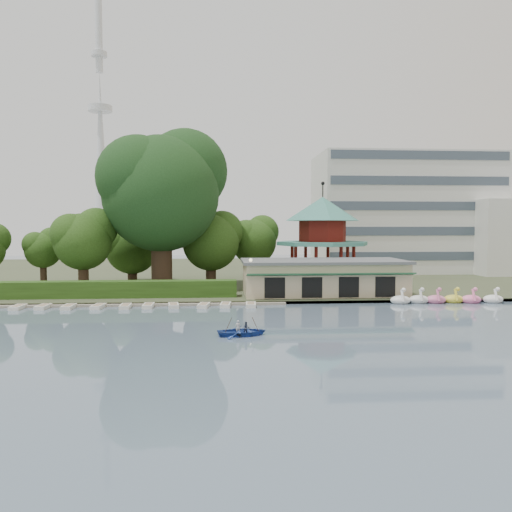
{
  "coord_description": "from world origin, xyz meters",
  "views": [
    {
      "loc": [
        -1.8,
        -34.33,
        8.06
      ],
      "look_at": [
        2.0,
        18.0,
        5.0
      ],
      "focal_mm": 35.0,
      "sensor_mm": 36.0,
      "label": 1
    }
  ],
  "objects": [
    {
      "name": "office_building",
      "position": [
        32.67,
        49.0,
        9.73
      ],
      "size": [
        38.0,
        18.0,
        20.0
      ],
      "color": "silver",
      "rests_on": "shore"
    },
    {
      "name": "ground_plane",
      "position": [
        0.0,
        0.0,
        0.0
      ],
      "size": [
        220.0,
        220.0,
        0.0
      ],
      "primitive_type": "plane",
      "color": "slate",
      "rests_on": "ground"
    },
    {
      "name": "small_trees",
      "position": [
        -10.96,
        32.03,
        6.2
      ],
      "size": [
        39.4,
        17.19,
        9.98
      ],
      "color": "#3A281C",
      "rests_on": "shore"
    },
    {
      "name": "lamp_post",
      "position": [
        1.5,
        19.0,
        3.34
      ],
      "size": [
        0.36,
        0.36,
        4.28
      ],
      "color": "black",
      "rests_on": "shore"
    },
    {
      "name": "hedge",
      "position": [
        -15.0,
        20.5,
        1.3
      ],
      "size": [
        30.0,
        2.0,
        1.8
      ],
      "primitive_type": "cube",
      "color": "#2A4C17",
      "rests_on": "shore"
    },
    {
      "name": "embankment",
      "position": [
        0.0,
        17.3,
        0.15
      ],
      "size": [
        220.0,
        0.6,
        0.3
      ],
      "primitive_type": "cube",
      "color": "gray",
      "rests_on": "ground"
    },
    {
      "name": "boathouse",
      "position": [
        10.0,
        21.97,
        2.37
      ],
      "size": [
        18.6,
        9.39,
        3.9
      ],
      "color": "#CBB691",
      "rests_on": "shore"
    },
    {
      "name": "dock",
      "position": [
        -12.0,
        17.2,
        0.12
      ],
      "size": [
        34.0,
        1.6,
        0.24
      ],
      "primitive_type": "cube",
      "color": "gray",
      "rests_on": "ground"
    },
    {
      "name": "big_tree",
      "position": [
        -8.81,
        28.23,
        13.13
      ],
      "size": [
        15.71,
        14.64,
        20.12
      ],
      "color": "#3A281C",
      "rests_on": "shore"
    },
    {
      "name": "moored_rowboats",
      "position": [
        -12.76,
        15.78,
        0.18
      ],
      "size": [
        29.4,
        2.67,
        0.36
      ],
      "color": "silver",
      "rests_on": "ground"
    },
    {
      "name": "shore",
      "position": [
        0.0,
        52.0,
        0.2
      ],
      "size": [
        220.0,
        70.0,
        0.4
      ],
      "primitive_type": "cube",
      "color": "#424930",
      "rests_on": "ground"
    },
    {
      "name": "pavilion",
      "position": [
        12.0,
        32.0,
        7.48
      ],
      "size": [
        12.4,
        12.4,
        13.5
      ],
      "color": "#CBB691",
      "rests_on": "shore"
    },
    {
      "name": "broadcast_tower",
      "position": [
        -42.0,
        140.0,
        33.98
      ],
      "size": [
        8.0,
        8.0,
        96.0
      ],
      "color": "silver",
      "rests_on": "ground"
    },
    {
      "name": "swan_boats",
      "position": [
        22.11,
        16.6,
        0.4
      ],
      "size": [
        12.23,
        2.13,
        1.92
      ],
      "color": "white",
      "rests_on": "ground"
    },
    {
      "name": "rowboat_with_passengers",
      "position": [
        -0.18,
        2.33,
        0.53
      ],
      "size": [
        5.49,
        4.21,
        2.01
      ],
      "color": "#264495",
      "rests_on": "ground"
    }
  ]
}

